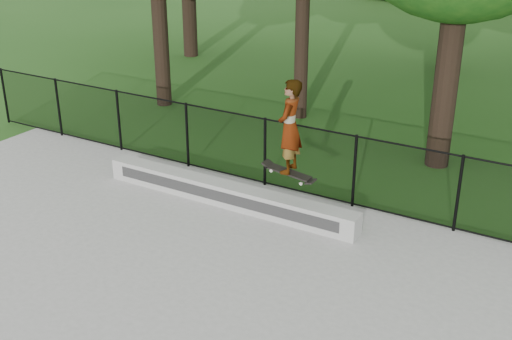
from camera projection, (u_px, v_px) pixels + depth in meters
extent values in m
plane|color=#214F16|center=(56.00, 339.00, 9.01)|extent=(100.00, 100.00, 0.00)
cube|color=#979793|center=(56.00, 337.00, 8.99)|extent=(14.00, 12.00, 0.06)
cube|color=#B3B2AD|center=(226.00, 194.00, 12.70)|extent=(5.59, 0.40, 0.44)
cube|color=black|center=(289.00, 172.00, 11.47)|extent=(0.84, 0.23, 0.13)
imported|color=#A9CFDF|center=(290.00, 127.00, 11.13)|extent=(0.48, 0.66, 1.69)
cylinder|color=black|center=(5.00, 96.00, 17.08)|extent=(0.06, 0.06, 1.50)
cylinder|color=black|center=(59.00, 107.00, 16.15)|extent=(0.06, 0.06, 1.50)
cylinder|color=black|center=(119.00, 120.00, 15.22)|extent=(0.06, 0.06, 1.50)
cylinder|color=black|center=(187.00, 135.00, 14.29)|extent=(0.06, 0.06, 1.50)
cylinder|color=black|center=(265.00, 152.00, 13.36)|extent=(0.06, 0.06, 1.50)
cylinder|color=black|center=(354.00, 171.00, 12.42)|extent=(0.06, 0.06, 1.50)
cylinder|color=black|center=(458.00, 194.00, 11.49)|extent=(0.06, 0.06, 1.50)
cylinder|color=black|center=(265.00, 119.00, 13.07)|extent=(16.00, 0.04, 0.04)
cylinder|color=black|center=(265.00, 182.00, 13.63)|extent=(16.00, 0.04, 0.04)
cube|color=black|center=(265.00, 152.00, 13.36)|extent=(16.00, 0.01, 1.50)
cylinder|color=black|center=(160.00, 21.00, 18.12)|extent=(0.44, 0.44, 4.90)
cylinder|color=black|center=(302.00, 18.00, 16.93)|extent=(0.44, 0.44, 5.48)
cylinder|color=black|center=(448.00, 70.00, 13.94)|extent=(0.44, 0.44, 4.47)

